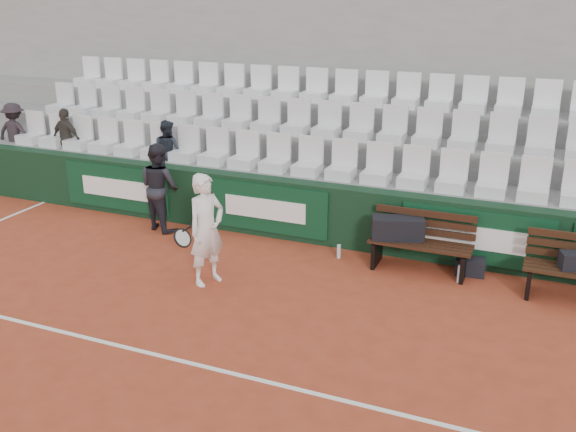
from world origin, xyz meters
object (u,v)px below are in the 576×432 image
at_px(sports_bag_left, 398,228).
at_px(tennis_player, 206,230).
at_px(ball_kid, 160,187).
at_px(spectator_c, 166,127).
at_px(bench_left, 420,257).
at_px(water_bottle_far, 460,274).
at_px(sports_bag_ground, 470,267).
at_px(spectator_b, 64,116).
at_px(water_bottle_near, 339,251).
at_px(spectator_a, 12,111).

distance_m(sports_bag_left, tennis_player, 2.84).
xyz_separation_m(ball_kid, spectator_c, (-0.43, 0.97, 0.82)).
distance_m(bench_left, spectator_c, 5.23).
relative_size(bench_left, ball_kid, 0.98).
xyz_separation_m(water_bottle_far, ball_kid, (-5.14, 0.22, 0.63)).
xyz_separation_m(sports_bag_ground, spectator_b, (-8.01, 0.86, 1.48)).
xyz_separation_m(sports_bag_ground, water_bottle_far, (-0.10, -0.33, 0.00)).
height_order(water_bottle_near, tennis_player, tennis_player).
height_order(sports_bag_left, spectator_a, spectator_a).
bearing_deg(water_bottle_far, sports_bag_left, 167.29).
xyz_separation_m(sports_bag_left, ball_kid, (-4.16, 0.00, 0.15)).
height_order(water_bottle_near, water_bottle_far, water_bottle_far).
bearing_deg(ball_kid, spectator_b, 1.28).
height_order(water_bottle_far, tennis_player, tennis_player).
xyz_separation_m(sports_bag_left, sports_bag_ground, (1.08, 0.11, -0.49)).
relative_size(tennis_player, spectator_c, 1.39).
relative_size(bench_left, spectator_a, 1.22).
bearing_deg(ball_kid, sports_bag_left, -159.38).
bearing_deg(sports_bag_left, ball_kid, 179.96).
xyz_separation_m(sports_bag_ground, tennis_player, (-3.44, -1.69, 0.68)).
relative_size(water_bottle_near, spectator_a, 0.18).
xyz_separation_m(bench_left, water_bottle_near, (-1.26, -0.00, -0.11)).
bearing_deg(spectator_a, spectator_b, 171.85).
xyz_separation_m(water_bottle_near, tennis_player, (-1.46, -1.54, 0.70)).
xyz_separation_m(sports_bag_left, water_bottle_near, (-0.89, -0.04, -0.50)).
height_order(sports_bag_ground, tennis_player, tennis_player).
relative_size(sports_bag_ground, water_bottle_far, 1.59).
bearing_deg(bench_left, water_bottle_far, -15.92).
bearing_deg(tennis_player, ball_kid, 138.76).
bearing_deg(bench_left, water_bottle_near, -179.99).
height_order(sports_bag_ground, spectator_c, spectator_c).
xyz_separation_m(tennis_player, ball_kid, (-1.81, 1.58, -0.04)).
xyz_separation_m(tennis_player, spectator_b, (-4.57, 2.56, 0.80)).
distance_m(bench_left, sports_bag_ground, 0.74).
height_order(water_bottle_far, spectator_a, spectator_a).
relative_size(bench_left, sports_bag_ground, 3.59).
bearing_deg(spectator_c, tennis_player, 141.81).
height_order(ball_kid, spectator_a, spectator_a).
bearing_deg(sports_bag_left, water_bottle_near, -177.14).
bearing_deg(water_bottle_far, ball_kid, 177.50).
relative_size(tennis_player, ball_kid, 1.06).
bearing_deg(water_bottle_near, spectator_c, 164.56).
bearing_deg(water_bottle_near, ball_kid, 179.17).
relative_size(sports_bag_ground, spectator_c, 0.36).
bearing_deg(sports_bag_ground, tennis_player, -153.77).
height_order(tennis_player, spectator_a, spectator_a).
relative_size(water_bottle_far, ball_kid, 0.17).
bearing_deg(ball_kid, water_bottle_far, -161.84).
height_order(bench_left, sports_bag_left, sports_bag_left).
distance_m(sports_bag_left, water_bottle_far, 1.12).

